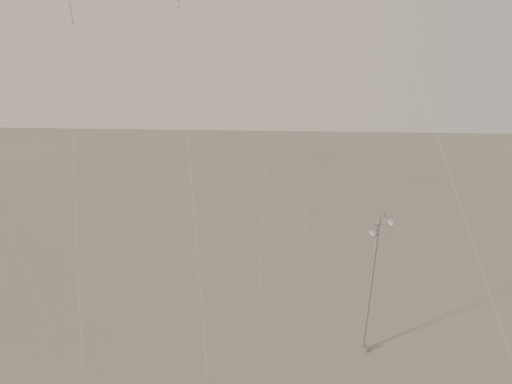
{
  "coord_description": "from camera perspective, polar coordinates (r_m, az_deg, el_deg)",
  "views": [
    {
      "loc": [
        1.75,
        -22.59,
        18.66
      ],
      "look_at": [
        -0.08,
        5.0,
        10.04
      ],
      "focal_mm": 35.0,
      "sensor_mm": 36.0,
      "label": 1
    }
  ],
  "objects": [
    {
      "name": "kite_1",
      "position": [
        32.14,
        -8.51,
        14.86
      ],
      "size": [
        3.28,
        10.46,
        22.48
      ],
      "rotation": [
        0.0,
        0.0,
        -0.75
      ],
      "color": "#2F2827",
      "rests_on": "ground"
    },
    {
      "name": "kite_4",
      "position": [
        34.19,
        16.64,
        15.82
      ],
      "size": [
        8.88,
        12.48,
        26.05
      ],
      "rotation": [
        0.0,
        0.0,
        1.31
      ],
      "color": "#2F2827",
      "rests_on": "ground"
    },
    {
      "name": "street_lamp",
      "position": [
        30.79,
        13.2,
        -9.8
      ],
      "size": [
        1.57,
        0.81,
        9.12
      ],
      "color": "#92959A",
      "rests_on": "ground"
    },
    {
      "name": "kite_3",
      "position": [
        26.14,
        -20.36,
        9.64
      ],
      "size": [
        0.88,
        4.94,
        21.14
      ],
      "rotation": [
        0.0,
        0.0,
        -0.53
      ],
      "color": "#9E3117",
      "rests_on": "ground"
    }
  ]
}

